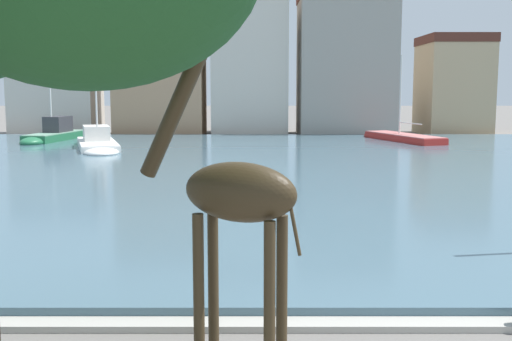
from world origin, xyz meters
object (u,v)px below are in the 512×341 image
at_px(giraffe_statue, 232,198).
at_px(sailboat_green, 53,135).
at_px(sailboat_white, 99,144).
at_px(sailboat_red, 398,138).

xyz_separation_m(giraffe_statue, sailboat_green, (-14.92, 37.07, -1.88)).
distance_m(sailboat_white, sailboat_green, 7.91).
xyz_separation_m(sailboat_green, sailboat_red, (26.05, 0.55, -0.27)).
xyz_separation_m(giraffe_statue, sailboat_red, (11.13, 37.62, -2.14)).
xyz_separation_m(sailboat_white, sailboat_green, (-4.97, 6.15, 0.12)).
height_order(sailboat_white, sailboat_green, sailboat_green).
height_order(sailboat_green, sailboat_red, sailboat_green).
bearing_deg(sailboat_red, sailboat_white, -162.38).
relative_size(giraffe_statue, sailboat_red, 0.52).
relative_size(sailboat_white, sailboat_red, 0.99).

